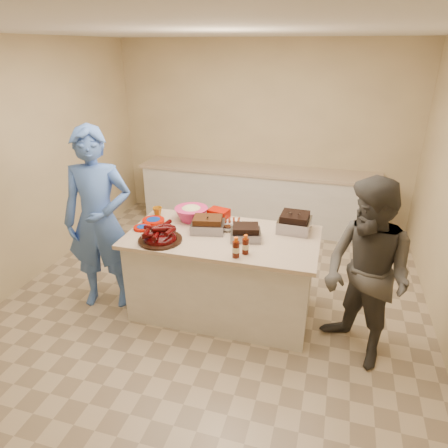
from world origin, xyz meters
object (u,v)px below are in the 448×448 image
(rib_platter, at_px, (160,241))
(roasting_pan, at_px, (294,230))
(mustard_bottle, at_px, (210,231))
(coleslaw_bowl, at_px, (192,220))
(bbq_bottle_a, at_px, (245,253))
(island, at_px, (223,310))
(guest_blue, at_px, (110,300))
(bbq_bottle_b, at_px, (236,257))
(plastic_cup, at_px, (158,215))
(guest_gray, at_px, (353,354))

(rib_platter, relative_size, roasting_pan, 1.34)
(mustard_bottle, bearing_deg, coleslaw_bowl, 143.79)
(mustard_bottle, bearing_deg, bbq_bottle_a, -39.46)
(island, distance_m, mustard_bottle, 0.90)
(coleslaw_bowl, distance_m, guest_blue, 1.29)
(roasting_pan, distance_m, bbq_bottle_b, 0.81)
(island, bearing_deg, rib_platter, -153.03)
(island, height_order, guest_blue, island)
(coleslaw_bowl, xyz_separation_m, plastic_cup, (-0.40, 0.02, 0.00))
(island, height_order, coleslaw_bowl, coleslaw_bowl)
(roasting_pan, height_order, bbq_bottle_b, bbq_bottle_b)
(coleslaw_bowl, bearing_deg, guest_blue, -152.18)
(bbq_bottle_b, bearing_deg, coleslaw_bowl, 135.05)
(plastic_cup, height_order, guest_blue, plastic_cup)
(mustard_bottle, bearing_deg, guest_blue, -167.56)
(rib_platter, xyz_separation_m, bbq_bottle_a, (0.84, -0.02, 0.00))
(bbq_bottle_b, height_order, plastic_cup, bbq_bottle_b)
(coleslaw_bowl, height_order, guest_blue, coleslaw_bowl)
(mustard_bottle, bearing_deg, rib_platter, -137.63)
(roasting_pan, distance_m, guest_blue, 2.16)
(bbq_bottle_b, bearing_deg, plastic_cup, 147.49)
(rib_platter, xyz_separation_m, roasting_pan, (1.19, 0.59, 0.00))
(rib_platter, bearing_deg, roasting_pan, 26.14)
(coleslaw_bowl, bearing_deg, island, -32.21)
(mustard_bottle, relative_size, guest_blue, 0.07)
(bbq_bottle_a, distance_m, bbq_bottle_b, 0.11)
(plastic_cup, bearing_deg, bbq_bottle_b, -32.51)
(rib_platter, distance_m, mustard_bottle, 0.52)
(bbq_bottle_a, xyz_separation_m, plastic_cup, (-1.12, 0.59, 0.00))
(guest_blue, bearing_deg, rib_platter, -24.35)
(mustard_bottle, distance_m, guest_gray, 1.78)
(rib_platter, height_order, mustard_bottle, rib_platter)
(bbq_bottle_b, distance_m, guest_gray, 1.42)
(rib_platter, height_order, bbq_bottle_b, bbq_bottle_b)
(roasting_pan, height_order, guest_blue, roasting_pan)
(roasting_pan, bearing_deg, mustard_bottle, -161.40)
(mustard_bottle, relative_size, plastic_cup, 1.24)
(island, bearing_deg, guest_gray, -13.78)
(guest_blue, height_order, guest_gray, guest_gray)
(island, bearing_deg, plastic_cup, 160.26)
(island, xyz_separation_m, guest_blue, (-1.26, -0.17, 0.00))
(bbq_bottle_a, bearing_deg, guest_blue, 175.24)
(guest_gray, bearing_deg, island, -146.18)
(coleslaw_bowl, bearing_deg, mustard_bottle, -36.21)
(bbq_bottle_b, xyz_separation_m, plastic_cup, (-1.06, 0.67, 0.00))
(coleslaw_bowl, relative_size, guest_blue, 0.18)
(bbq_bottle_b, height_order, mustard_bottle, bbq_bottle_b)
(bbq_bottle_a, height_order, plastic_cup, bbq_bottle_a)
(rib_platter, bearing_deg, plastic_cup, 116.88)
(bbq_bottle_a, bearing_deg, guest_gray, -0.45)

